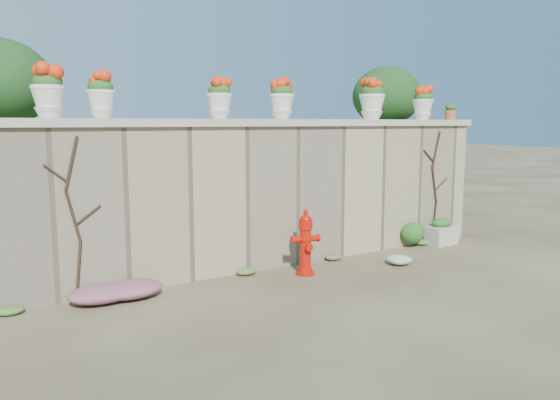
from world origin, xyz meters
TOP-DOWN VIEW (x-y plane):
  - ground at (0.00, 0.00)m, footprint 80.00×80.00m
  - stone_wall at (0.00, 1.80)m, footprint 8.00×0.40m
  - wall_cap at (0.00, 1.80)m, footprint 8.10×0.52m
  - raised_fill at (0.00, 5.00)m, footprint 9.00×6.00m
  - back_shrub_right at (3.40, 3.00)m, footprint 1.30×1.30m
  - vine_left at (-2.67, 1.58)m, footprint 0.60×0.04m
  - vine_right at (3.23, 1.58)m, footprint 0.60×0.04m
  - fire_hydrant at (0.19, 1.09)m, footprint 0.39×0.28m
  - planter_box at (3.21, 1.38)m, footprint 0.56×0.35m
  - green_shrub at (2.69, 1.55)m, footprint 0.57×0.51m
  - magenta_clump at (-2.29, 1.29)m, footprint 0.98×0.66m
  - white_flowers at (1.64, 0.80)m, footprint 0.47×0.38m
  - urn_pot_0 at (-2.84, 1.80)m, footprint 0.37×0.37m
  - urn_pot_1 at (-2.26, 1.80)m, footprint 0.34×0.34m
  - urn_pot_2 at (-0.72, 1.80)m, footprint 0.34×0.34m
  - urn_pot_3 at (0.26, 1.80)m, footprint 0.36×0.36m
  - urn_pot_4 at (1.95, 1.80)m, footprint 0.41×0.41m
  - urn_pot_5 at (3.10, 1.80)m, footprint 0.35×0.35m
  - terracotta_pot at (3.80, 1.80)m, footprint 0.23×0.23m

SIDE VIEW (x-z plane):
  - ground at x=0.00m, z-range 0.00..0.00m
  - white_flowers at x=1.64m, z-range 0.00..0.17m
  - magenta_clump at x=-2.29m, z-range 0.00..0.26m
  - planter_box at x=3.21m, z-range -0.02..0.43m
  - green_shrub at x=2.69m, z-range 0.00..0.54m
  - fire_hydrant at x=0.19m, z-range 0.00..0.90m
  - vine_left at x=-2.67m, z-range 0.04..1.94m
  - vine_right at x=3.23m, z-range 0.04..1.94m
  - stone_wall at x=0.00m, z-range 0.00..2.00m
  - raised_fill at x=0.00m, z-range 0.00..2.00m
  - wall_cap at x=0.00m, z-range 2.00..2.10m
  - terracotta_pot at x=3.80m, z-range 2.09..2.36m
  - urn_pot_1 at x=-2.26m, z-range 2.10..2.63m
  - urn_pot_2 at x=-0.72m, z-range 2.10..2.63m
  - urn_pot_5 at x=3.10m, z-range 2.10..2.65m
  - urn_pot_3 at x=0.26m, z-range 2.10..2.67m
  - urn_pot_0 at x=-2.84m, z-range 2.10..2.68m
  - urn_pot_4 at x=1.95m, z-range 2.10..2.73m
  - back_shrub_right at x=3.40m, z-range 2.00..3.10m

